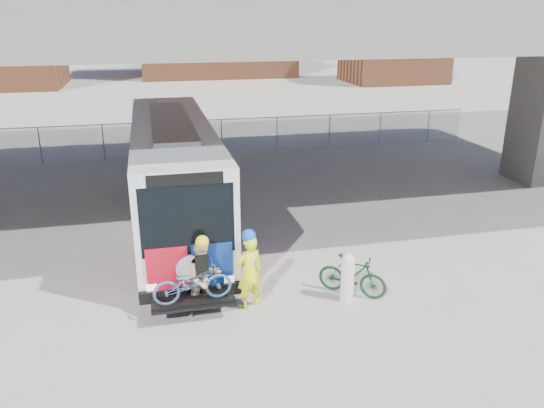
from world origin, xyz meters
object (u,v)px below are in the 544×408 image
object	(u,v)px
bus	(173,165)
cyclist_hivis	(249,270)
cyclist_tan	(204,277)
bike_parked	(352,275)
bollard	(348,275)

from	to	relation	value
bus	cyclist_hivis	bearing A→B (deg)	-77.31
cyclist_hivis	cyclist_tan	size ratio (longest dim) A/B	1.02
bus	bike_parked	size ratio (longest dim) A/B	7.08
cyclist_hivis	bike_parked	distance (m)	2.76
bollard	cyclist_hivis	distance (m)	2.52
cyclist_tan	bus	bearing A→B (deg)	72.23
bollard	cyclist_hivis	size ratio (longest dim) A/B	0.62
bus	cyclist_tan	bearing A→B (deg)	-87.29
bollard	bus	bearing A→B (deg)	120.78
cyclist_hivis	bollard	bearing A→B (deg)	155.20
bus	cyclist_hivis	size ratio (longest dim) A/B	6.16
bollard	bike_parked	xyz separation A→B (m)	(0.23, 0.25, -0.15)
cyclist_tan	bike_parked	bearing A→B (deg)	-20.44
cyclist_hivis	bike_parked	size ratio (longest dim) A/B	1.15
cyclist_tan	bike_parked	distance (m)	3.86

